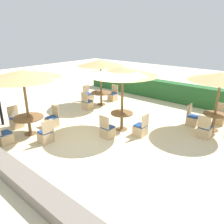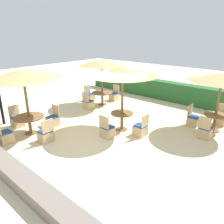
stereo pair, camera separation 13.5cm
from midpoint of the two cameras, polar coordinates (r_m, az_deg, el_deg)
ground_plane at (r=8.66m, az=-2.19°, el=-6.63°), size 40.00×40.00×0.00m
hedge_row at (r=13.54m, az=16.77°, el=4.92°), size 13.00×0.70×1.11m
stone_border at (r=6.84m, az=-23.49°, el=-14.59°), size 10.00×0.56×0.37m
parasol_back_left at (r=12.04m, az=-2.37°, el=12.72°), size 2.51×2.51×2.53m
round_table_back_left at (r=12.39m, az=-2.25°, el=4.54°), size 1.15×1.15×0.72m
patio_chair_back_left_west at (r=13.25m, az=-5.58°, el=4.06°), size 0.46×0.46×0.93m
patio_chair_back_left_north at (r=13.25m, az=0.84°, el=4.15°), size 0.46×0.46×0.93m
patio_chair_back_left_south at (r=11.83m, az=-5.87°, el=2.07°), size 0.46×0.46×0.93m
parasol_front_left at (r=8.86m, az=-21.85°, el=9.14°), size 2.91×2.91×2.60m
round_table_front_left at (r=9.34m, az=-20.42°, el=-1.92°), size 1.18×1.18×0.73m
patio_chair_front_left_west at (r=10.35m, az=-23.17°, el=-2.16°), size 0.46×0.46×0.93m
patio_chair_front_left_north at (r=9.89m, az=-14.81°, el=-2.16°), size 0.46×0.46×0.93m
patio_chair_front_left_south at (r=9.03m, az=-25.81°, el=-5.76°), size 0.46×0.46×0.93m
patio_chair_front_left_east at (r=8.58m, az=-16.48°, el=-5.84°), size 0.46×0.46×0.93m
parasol_center at (r=8.62m, az=3.27°, el=10.52°), size 2.76×2.76×2.64m
round_table_center at (r=9.13m, az=3.03°, el=-1.33°), size 0.93×0.93×0.76m
patio_chair_center_east at (r=8.79m, az=7.93°, el=-4.53°), size 0.46×0.46×0.93m
patio_chair_center_south at (r=8.57m, az=-0.77°, el=-4.97°), size 0.46×0.46×0.93m
parasol_back_right at (r=9.54m, az=27.23°, el=8.09°), size 2.57×2.57×2.44m
round_table_back_right at (r=9.98m, az=25.68°, el=-1.61°), size 0.92×0.92×0.73m
patio_chair_back_right_north at (r=10.89m, az=26.84°, el=-1.67°), size 0.46×0.46×0.93m
patio_chair_back_right_west at (r=10.27m, az=20.77°, el=-2.00°), size 0.46×0.46×0.93m
patio_chair_back_right_south at (r=9.27m, az=23.47°, el=-4.75°), size 0.46×0.46×0.93m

